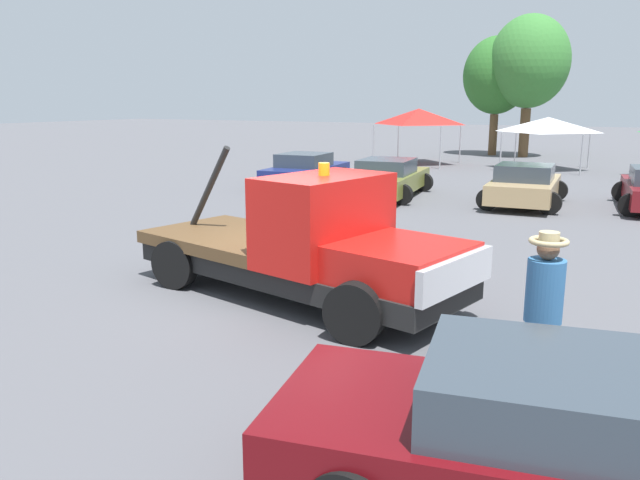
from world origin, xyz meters
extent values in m
plane|color=#545459|center=(0.00, 0.00, 0.00)|extent=(160.00, 160.00, 0.00)
cube|color=black|center=(0.00, 0.00, 0.53)|extent=(6.33, 3.24, 0.35)
cube|color=red|center=(2.12, -0.48, 0.98)|extent=(2.06, 2.18, 0.55)
cube|color=silver|center=(3.00, -0.67, 0.95)|extent=(0.55, 1.94, 0.50)
cube|color=red|center=(0.65, -0.15, 1.43)|extent=(1.78, 2.42, 1.45)
cube|color=brown|center=(-1.47, 0.33, 0.81)|extent=(3.43, 2.79, 0.22)
cylinder|color=black|center=(-2.13, 0.48, 1.70)|extent=(1.19, 0.38, 1.63)
cylinder|color=orange|center=(0.65, -0.15, 2.25)|extent=(0.18, 0.18, 0.20)
cylinder|color=black|center=(2.27, 0.55, 0.44)|extent=(0.88, 0.26, 0.88)
cylinder|color=black|center=(1.81, -1.47, 0.44)|extent=(0.88, 0.26, 0.88)
cylinder|color=black|center=(-1.69, 1.44, 0.44)|extent=(0.88, 0.26, 0.88)
cylinder|color=black|center=(-2.14, -0.58, 0.44)|extent=(0.88, 0.26, 0.88)
cube|color=#5B0A0F|center=(5.11, -4.00, 0.54)|extent=(5.54, 2.81, 0.60)
cube|color=#333D47|center=(4.85, -4.04, 1.09)|extent=(2.48, 2.03, 0.50)
cylinder|color=black|center=(3.18, -3.44, 0.34)|extent=(0.68, 0.22, 0.68)
cylinder|color=#847051|center=(4.23, -1.86, 0.45)|extent=(0.17, 0.17, 0.90)
cylinder|color=#847051|center=(4.43, -1.97, 0.45)|extent=(0.17, 0.17, 0.90)
cylinder|color=teal|center=(4.33, -1.91, 1.25)|extent=(0.41, 0.41, 0.71)
sphere|color=brown|center=(4.33, -1.91, 1.73)|extent=(0.24, 0.24, 0.24)
torus|color=tan|center=(4.33, -1.91, 1.82)|extent=(0.43, 0.43, 0.06)
cylinder|color=tan|center=(4.33, -1.91, 1.86)|extent=(0.22, 0.22, 0.11)
cube|color=navy|center=(-6.56, 12.24, 0.54)|extent=(2.29, 4.64, 0.60)
cube|color=#333D47|center=(-6.54, 12.02, 1.09)|extent=(1.84, 2.02, 0.50)
cylinder|color=black|center=(-7.60, 13.69, 0.34)|extent=(0.68, 0.22, 0.68)
cylinder|color=black|center=(-5.78, 13.84, 0.34)|extent=(0.68, 0.22, 0.68)
cylinder|color=black|center=(-7.35, 10.64, 0.34)|extent=(0.68, 0.22, 0.68)
cylinder|color=black|center=(-5.52, 10.79, 0.34)|extent=(0.68, 0.22, 0.68)
cube|color=olive|center=(-2.86, 11.51, 0.54)|extent=(2.49, 5.07, 0.60)
cube|color=#333D47|center=(-2.83, 11.27, 1.09)|extent=(1.93, 2.23, 0.50)
cylinder|color=black|center=(-3.97, 13.05, 0.34)|extent=(0.68, 0.22, 0.68)
cylinder|color=black|center=(-2.14, 13.27, 0.34)|extent=(0.68, 0.22, 0.68)
cylinder|color=black|center=(-3.58, 9.76, 0.34)|extent=(0.68, 0.22, 0.68)
cylinder|color=black|center=(-1.76, 9.97, 0.34)|extent=(0.68, 0.22, 0.68)
cube|color=tan|center=(1.73, 11.78, 0.54)|extent=(2.16, 4.41, 0.60)
cube|color=#333D47|center=(1.74, 11.57, 1.09)|extent=(1.78, 1.90, 0.50)
cylinder|color=black|center=(0.74, 13.19, 0.34)|extent=(0.68, 0.22, 0.68)
cylinder|color=black|center=(2.54, 13.30, 0.34)|extent=(0.68, 0.22, 0.68)
cylinder|color=black|center=(0.91, 10.27, 0.34)|extent=(0.68, 0.22, 0.68)
cylinder|color=black|center=(2.72, 10.38, 0.34)|extent=(0.68, 0.22, 0.68)
cylinder|color=black|center=(4.51, 14.11, 0.34)|extent=(0.68, 0.22, 0.68)
cylinder|color=black|center=(4.84, 11.12, 0.34)|extent=(0.68, 0.22, 0.68)
cylinder|color=#9E9EA3|center=(-7.52, 21.11, 1.04)|extent=(0.07, 0.07, 2.09)
cylinder|color=#9E9EA3|center=(-3.95, 21.11, 1.04)|extent=(0.07, 0.07, 2.09)
cylinder|color=#9E9EA3|center=(-7.52, 24.67, 1.04)|extent=(0.07, 0.07, 2.09)
cylinder|color=#9E9EA3|center=(-3.95, 24.67, 1.04)|extent=(0.07, 0.07, 2.09)
pyramid|color=red|center=(-5.74, 22.89, 2.50)|extent=(3.56, 3.56, 0.81)
cylinder|color=#9E9EA3|center=(-1.11, 21.50, 0.91)|extent=(0.07, 0.07, 1.82)
cylinder|color=#9E9EA3|center=(2.47, 21.50, 0.91)|extent=(0.07, 0.07, 1.82)
cylinder|color=#9E9EA3|center=(-1.11, 25.08, 0.91)|extent=(0.07, 0.07, 1.82)
cylinder|color=#9E9EA3|center=(2.47, 25.08, 0.91)|extent=(0.07, 0.07, 1.82)
pyramid|color=white|center=(0.68, 23.29, 2.18)|extent=(3.58, 3.58, 0.71)
cylinder|color=brown|center=(-1.57, 30.01, 1.43)|extent=(0.57, 0.57, 2.87)
ellipsoid|color=#387A33|center=(-1.57, 30.01, 5.53)|extent=(4.59, 4.59, 5.32)
cylinder|color=brown|center=(-3.52, 30.51, 1.25)|extent=(0.50, 0.50, 2.49)
ellipsoid|color=#2D6B28|center=(-3.52, 30.51, 4.81)|extent=(3.99, 3.99, 4.63)
camera|label=1|loc=(5.21, -8.92, 3.31)|focal=35.00mm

